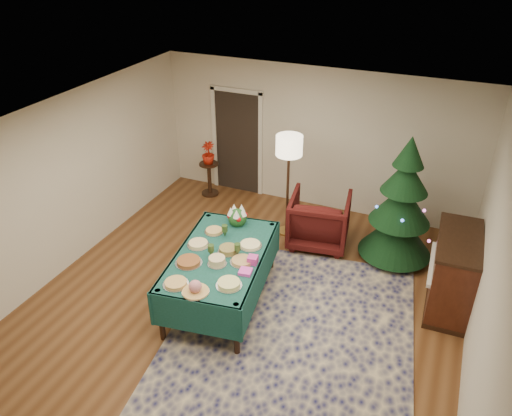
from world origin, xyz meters
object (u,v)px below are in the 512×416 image
at_px(buffet_table, 221,263).
at_px(floor_lamp, 289,152).
at_px(piano, 453,273).
at_px(gift_box, 253,260).
at_px(armchair, 319,218).
at_px(christmas_tree, 401,206).
at_px(side_table, 209,179).
at_px(potted_plant, 208,158).

xyz_separation_m(buffet_table, floor_lamp, (0.23, 2.12, 0.90)).
height_order(buffet_table, piano, piano).
bearing_deg(gift_box, armchair, 80.22).
relative_size(buffet_table, gift_box, 17.24).
bearing_deg(christmas_tree, armchair, -175.96).
relative_size(side_table, piano, 0.52).
bearing_deg(armchair, side_table, -27.43).
height_order(gift_box, floor_lamp, floor_lamp).
bearing_deg(gift_box, potted_plant, 127.31).
xyz_separation_m(gift_box, armchair, (0.35, 2.03, -0.38)).
height_order(floor_lamp, piano, floor_lamp).
xyz_separation_m(buffet_table, christmas_tree, (2.13, 2.10, 0.30)).
bearing_deg(potted_plant, buffet_table, -59.32).
distance_m(floor_lamp, potted_plant, 2.20).
bearing_deg(christmas_tree, gift_box, -127.55).
bearing_deg(armchair, potted_plant, -27.43).
height_order(floor_lamp, side_table, floor_lamp).
xyz_separation_m(buffet_table, piano, (3.04, 1.20, -0.10)).
bearing_deg(armchair, buffet_table, 58.22).
xyz_separation_m(buffet_table, gift_box, (0.50, -0.02, 0.22)).
relative_size(armchair, floor_lamp, 0.54).
distance_m(potted_plant, christmas_tree, 3.92).
bearing_deg(floor_lamp, potted_plant, 158.85).
height_order(gift_box, christmas_tree, christmas_tree).
height_order(buffet_table, potted_plant, potted_plant).
relative_size(side_table, christmas_tree, 0.32).
height_order(buffet_table, floor_lamp, floor_lamp).
bearing_deg(buffet_table, armchair, 66.98).
relative_size(potted_plant, christmas_tree, 0.21).
relative_size(gift_box, potted_plant, 0.30).
relative_size(buffet_table, potted_plant, 5.10).
xyz_separation_m(gift_box, side_table, (-2.21, 2.89, -0.54)).
height_order(armchair, piano, piano).
xyz_separation_m(armchair, side_table, (-2.56, 0.86, -0.17)).
bearing_deg(christmas_tree, piano, -44.63).
bearing_deg(buffet_table, side_table, 120.68).
xyz_separation_m(side_table, potted_plant, (-0.00, 0.00, 0.48)).
relative_size(floor_lamp, christmas_tree, 0.86).
height_order(gift_box, side_table, gift_box).
bearing_deg(armchair, christmas_tree, 175.27).
bearing_deg(potted_plant, armchair, -18.66).
bearing_deg(piano, side_table, 160.60).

